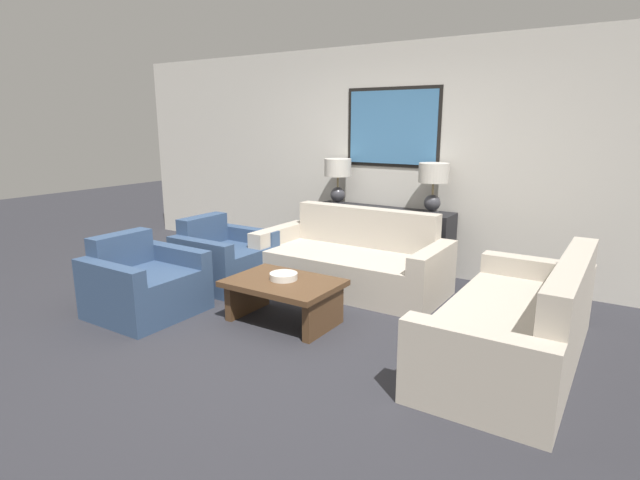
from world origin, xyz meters
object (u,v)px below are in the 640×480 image
(table_lamp_right, at_px, (433,180))
(armchair_near_back_wall, at_px, (224,260))
(console_table, at_px, (381,240))
(couch_by_side, at_px, (517,327))
(armchair_near_camera, at_px, (144,286))
(table_lamp_left, at_px, (338,174))
(decorative_bowl, at_px, (284,276))
(couch_by_back_wall, at_px, (351,263))
(coffee_table, at_px, (284,292))

(table_lamp_right, height_order, armchair_near_back_wall, table_lamp_right)
(console_table, relative_size, couch_by_side, 0.83)
(armchair_near_back_wall, distance_m, armchair_near_camera, 1.07)
(console_table, relative_size, table_lamp_left, 3.06)
(decorative_bowl, bearing_deg, armchair_near_back_wall, 157.37)
(console_table, xyz_separation_m, couch_by_back_wall, (0.00, -0.72, -0.11))
(table_lamp_left, distance_m, coffee_table, 2.16)
(console_table, relative_size, decorative_bowl, 6.79)
(table_lamp_right, height_order, couch_by_side, table_lamp_right)
(table_lamp_right, xyz_separation_m, decorative_bowl, (-0.66, -1.87, -0.72))
(couch_by_back_wall, xyz_separation_m, decorative_bowl, (-0.05, -1.15, 0.14))
(console_table, xyz_separation_m, armchair_near_camera, (-1.27, -2.43, -0.12))
(console_table, xyz_separation_m, armchair_near_back_wall, (-1.27, -1.37, -0.12))
(console_table, bearing_deg, table_lamp_right, 0.00)
(console_table, distance_m, couch_by_back_wall, 0.73)
(table_lamp_left, relative_size, table_lamp_right, 1.00)
(console_table, bearing_deg, coffee_table, -91.10)
(table_lamp_left, bearing_deg, armchair_near_camera, -105.10)
(console_table, height_order, couch_by_side, couch_by_side)
(table_lamp_right, xyz_separation_m, armchair_near_camera, (-1.88, -2.43, -0.87))
(console_table, xyz_separation_m, table_lamp_left, (-0.61, 0.00, 0.76))
(table_lamp_left, bearing_deg, console_table, 0.00)
(console_table, xyz_separation_m, couch_by_side, (1.89, -1.58, -0.11))
(console_table, relative_size, armchair_near_camera, 1.90)
(couch_by_side, relative_size, armchair_near_back_wall, 2.29)
(console_table, distance_m, armchair_near_camera, 2.75)
(decorative_bowl, xyz_separation_m, armchair_near_camera, (-1.21, -0.56, -0.15))
(table_lamp_left, xyz_separation_m, couch_by_back_wall, (0.61, -0.72, -0.87))
(console_table, bearing_deg, armchair_near_back_wall, -132.82)
(couch_by_back_wall, relative_size, armchair_near_back_wall, 2.29)
(console_table, height_order, table_lamp_right, table_lamp_right)
(coffee_table, xyz_separation_m, decorative_bowl, (-0.02, 0.03, 0.14))
(table_lamp_left, height_order, couch_by_back_wall, table_lamp_left)
(coffee_table, relative_size, armchair_near_camera, 1.10)
(table_lamp_right, bearing_deg, console_table, 180.00)
(table_lamp_left, height_order, table_lamp_right, same)
(coffee_table, bearing_deg, couch_by_side, 9.50)
(table_lamp_right, height_order, coffee_table, table_lamp_right)
(console_table, height_order, table_lamp_left, table_lamp_left)
(table_lamp_left, relative_size, couch_by_back_wall, 0.27)
(coffee_table, height_order, armchair_near_camera, armchair_near_camera)
(coffee_table, relative_size, decorative_bowl, 3.92)
(couch_by_back_wall, distance_m, armchair_near_back_wall, 1.42)
(table_lamp_right, bearing_deg, couch_by_back_wall, -130.16)
(table_lamp_right, bearing_deg, armchair_near_camera, -127.66)
(couch_by_back_wall, height_order, decorative_bowl, couch_by_back_wall)
(couch_by_side, xyz_separation_m, armchair_near_back_wall, (-3.16, 0.21, -0.01))
(armchair_near_camera, bearing_deg, coffee_table, 23.41)
(table_lamp_left, height_order, coffee_table, table_lamp_left)
(armchair_near_back_wall, bearing_deg, console_table, 47.18)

